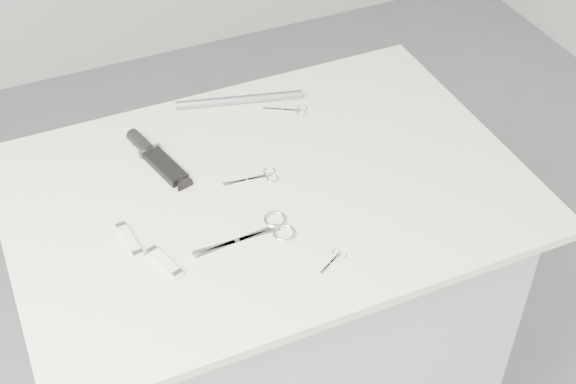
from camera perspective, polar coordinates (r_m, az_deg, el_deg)
name	(u,v)px	position (r m, az deg, el deg)	size (l,w,h in m)	color
plinth	(270,336)	(1.91, -1.25, -10.22)	(0.90, 0.60, 0.90)	#B2B2B0
display_board	(267,190)	(1.57, -1.50, 0.13)	(1.00, 0.70, 0.02)	beige
large_shears	(265,231)	(1.47, -1.68, -2.81)	(0.19, 0.08, 0.01)	silver
embroidery_scissors_a	(260,177)	(1.58, -2.02, 1.06)	(0.11, 0.05, 0.00)	silver
embroidery_scissors_b	(292,110)	(1.76, 0.32, 5.84)	(0.09, 0.07, 0.00)	silver
tiny_scissors	(334,259)	(1.43, 3.31, -4.78)	(0.06, 0.05, 0.00)	silver
sheathed_knife	(154,156)	(1.65, -9.50, 2.55)	(0.07, 0.19, 0.02)	black
pocket_knife_a	(165,262)	(1.43, -8.75, -4.98)	(0.04, 0.09, 0.01)	silver
pocket_knife_b	(129,240)	(1.48, -11.22, -3.36)	(0.03, 0.09, 0.01)	silver
metal_rail	(239,100)	(1.78, -3.49, 6.56)	(0.02, 0.02, 0.28)	gray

